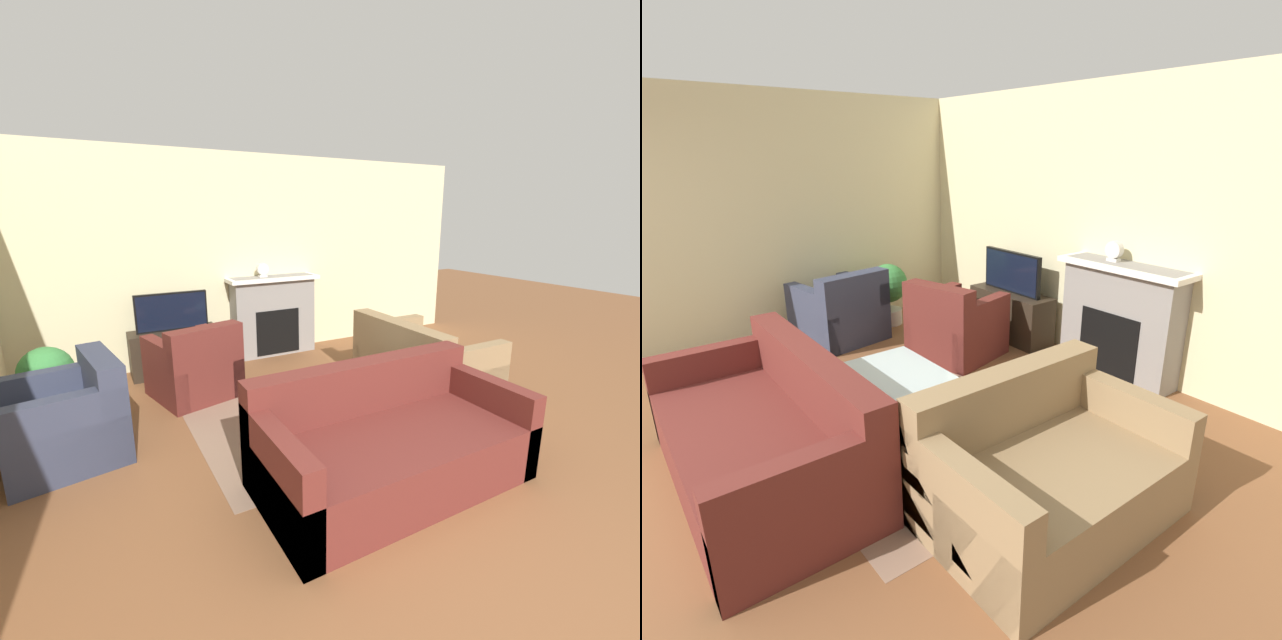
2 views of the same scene
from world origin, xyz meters
TOP-DOWN VIEW (x-y plane):
  - wall_back at (0.00, 4.38)m, footprint 7.84×0.06m
  - wall_left at (-2.45, 2.17)m, footprint 0.06×7.35m
  - area_rug at (0.33, 2.10)m, footprint 2.39×1.82m
  - fireplace at (0.70, 4.19)m, footprint 1.26×0.37m
  - tv_stand at (-0.67, 4.08)m, footprint 1.04×0.37m
  - tv at (-0.67, 4.08)m, footprint 0.84×0.06m
  - couch_sectional at (0.27, 1.03)m, footprint 1.96×0.98m
  - couch_loveseat at (1.64, 2.20)m, footprint 0.98×1.45m
  - armchair_by_window at (-1.80, 2.50)m, footprint 0.97×0.96m
  - armchair_accent at (-0.62, 3.24)m, footprint 0.96×0.97m
  - coffee_table at (0.33, 2.09)m, footprint 1.19×0.62m
  - potted_plant at (-1.95, 3.21)m, footprint 0.47×0.47m
  - mantel_clock at (0.57, 4.19)m, footprint 0.16×0.07m

SIDE VIEW (x-z plane):
  - area_rug at x=0.33m, z-range 0.00..0.00m
  - tv_stand at x=-0.67m, z-range 0.00..0.55m
  - couch_sectional at x=0.27m, z-range -0.13..0.69m
  - couch_loveseat at x=1.64m, z-range -0.12..0.70m
  - armchair_by_window at x=-1.80m, z-range -0.11..0.71m
  - armchair_accent at x=-0.62m, z-range -0.11..0.71m
  - coffee_table at x=0.33m, z-range 0.18..0.60m
  - potted_plant at x=-1.95m, z-range 0.08..0.84m
  - fireplace at x=0.70m, z-range 0.03..1.12m
  - tv at x=-0.67m, z-range 0.55..1.01m
  - mantel_clock at x=0.57m, z-range 1.10..1.29m
  - wall_back at x=0.00m, z-range 0.00..2.70m
  - wall_left at x=-2.45m, z-range 0.00..2.70m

